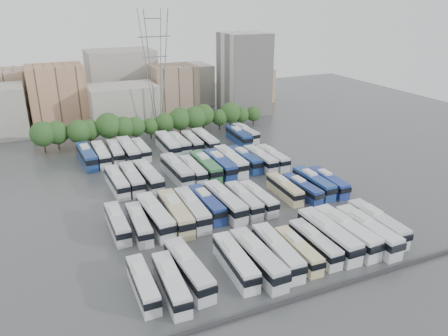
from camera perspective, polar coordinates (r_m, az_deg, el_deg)
name	(u,v)px	position (r m, az deg, el deg)	size (l,w,h in m)	color
ground	(220,197)	(86.72, -0.46, -3.78)	(220.00, 220.00, 0.00)	#424447
parapet	(319,292)	(62.12, 12.33, -15.55)	(56.00, 0.50, 0.50)	#2D2D30
tree_line	(149,123)	(121.76, -9.75, 5.81)	(65.28, 7.98, 8.64)	black
city_buildings	(111,92)	(148.50, -14.58, 9.61)	(102.00, 35.00, 20.00)	#9E998E
apartment_tower	(244,74)	(147.26, 2.65, 12.21)	(14.00, 14.00, 26.00)	silver
electricity_pylon	(156,66)	(127.57, -8.93, 13.07)	(9.00, 6.91, 33.83)	slate
bus_r0_s0	(143,284)	(60.85, -10.55, -14.63)	(2.51, 10.82, 3.39)	silver
bus_r0_s1	(171,283)	(60.18, -6.93, -14.69)	(3.02, 11.76, 3.66)	silver
bus_r0_s2	(189,269)	(62.26, -4.65, -13.01)	(3.41, 12.86, 4.00)	silver
bus_r0_s4	(235,261)	(63.85, 1.48, -12.06)	(3.20, 12.20, 3.79)	white
bus_r0_s5	(258,258)	(64.34, 4.43, -11.65)	(3.08, 13.21, 4.13)	silver
bus_r0_s6	(277,251)	(66.32, 6.97, -10.74)	(3.36, 12.67, 3.94)	silver
bus_r0_s7	(298,250)	(67.56, 9.64, -10.52)	(2.57, 10.83, 3.38)	beige
bus_r0_s8	(315,243)	(69.57, 11.75, -9.57)	(2.55, 11.40, 3.57)	silver
bus_r0_s9	(328,235)	(71.52, 13.47, -8.49)	(2.98, 13.56, 4.25)	silver
bus_r0_s10	(346,231)	(73.18, 15.65, -7.97)	(3.45, 13.70, 4.27)	white
bus_r0_s11	(367,231)	(74.43, 18.21, -7.80)	(2.92, 13.25, 4.15)	silver
bus_r0_s12	(377,223)	(77.50, 19.37, -6.79)	(3.10, 12.82, 4.00)	silver
bus_r1_s0	(117,223)	(75.82, -13.76, -6.96)	(2.55, 11.41, 3.57)	silver
bus_r1_s1	(139,223)	(74.87, -11.06, -7.10)	(2.92, 11.52, 3.59)	silver
bus_r1_s2	(155,216)	(76.14, -8.98, -6.19)	(3.60, 13.47, 4.19)	silver
bus_r1_s3	(175,213)	(76.69, -6.38, -5.81)	(3.19, 13.54, 4.23)	#CDC08D
bus_r1_s4	(192,209)	(77.86, -4.20, -5.34)	(3.09, 13.02, 4.07)	silver
bus_r1_s5	(207,204)	(79.86, -2.29, -4.67)	(2.98, 12.16, 3.79)	navy
bus_r1_s6	(225,201)	(80.18, 0.08, -4.39)	(3.41, 13.45, 4.19)	silver
bus_r1_s7	(244,200)	(81.33, 2.57, -4.19)	(2.75, 11.91, 3.72)	silver
bus_r1_s8	(258,198)	(82.53, 4.43, -3.89)	(2.84, 11.49, 3.58)	silver
bus_r1_s10	(285,189)	(87.00, 7.93, -2.67)	(2.73, 11.17, 3.49)	#CBBA8B
bus_r1_s11	(302,188)	(87.68, 10.18, -2.64)	(2.91, 10.97, 3.41)	navy
bus_r1_s12	(313,183)	(90.26, 11.61, -1.89)	(2.65, 12.10, 3.79)	navy
bus_r1_s13	(328,182)	(91.53, 13.48, -1.78)	(2.80, 11.50, 3.59)	navy
bus_r2_s1	(117,181)	(91.64, -13.81, -1.72)	(3.03, 12.18, 3.80)	silver
bus_r2_s2	(132,178)	(92.28, -11.94, -1.33)	(2.79, 12.61, 3.96)	silver
bus_r2_s3	(148,176)	(92.45, -9.85, -1.07)	(3.38, 13.26, 4.13)	silver
bus_r2_s5	(177,170)	(94.69, -6.19, -0.25)	(3.48, 13.73, 4.28)	silver
bus_r2_s6	(193,170)	(95.22, -4.11, -0.22)	(2.67, 11.92, 3.73)	silver
bus_r2_s7	(206,166)	(96.40, -2.42, 0.23)	(3.02, 13.31, 4.17)	#317341
bus_r2_s8	(220,164)	(97.44, -0.58, 0.48)	(2.96, 13.22, 4.14)	navy
bus_r2_s9	(231,161)	(99.48, 0.87, 0.98)	(3.20, 13.64, 4.26)	silver
bus_r2_s10	(245,159)	(101.06, 2.70, 1.17)	(3.30, 12.41, 3.86)	navy
bus_r2_s11	(260,159)	(101.50, 4.74, 1.22)	(2.90, 12.37, 3.87)	silver
bus_r2_s12	(272,157)	(102.97, 6.35, 1.41)	(2.69, 11.80, 3.69)	silver
bus_r3_s0	(87,156)	(107.63, -17.48, 1.53)	(3.50, 13.14, 4.08)	navy
bus_r3_s1	(101,154)	(108.10, -15.76, 1.76)	(2.79, 12.48, 3.91)	silver
bus_r3_s2	(115,152)	(109.11, -13.99, 2.08)	(3.04, 12.05, 3.75)	silver
bus_r3_s3	(129,150)	(108.54, -12.36, 2.26)	(3.06, 13.61, 4.27)	silver
bus_r3_s4	(141,149)	(110.07, -10.77, 2.45)	(2.46, 11.06, 3.47)	silver
bus_r3_s6	(168,144)	(111.34, -7.36, 3.10)	(3.11, 13.66, 4.28)	silver
bus_r3_s7	(179,143)	(112.76, -5.90, 3.27)	(2.76, 12.00, 3.76)	silver
bus_r3_s8	(192,142)	(113.50, -4.19, 3.44)	(3.03, 11.90, 3.70)	silver
bus_r3_s9	(205,140)	(113.93, -2.48, 3.65)	(2.96, 13.10, 4.10)	silver
bus_r3_s12	(239,136)	(117.66, 1.93, 4.19)	(3.06, 12.34, 3.85)	navy
bus_r3_s13	(246,133)	(121.06, 2.86, 4.61)	(3.01, 11.40, 3.54)	silver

